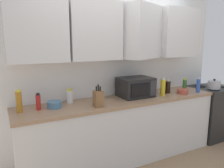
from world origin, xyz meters
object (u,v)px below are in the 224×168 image
Objects in this scene: bottle_white_jar at (70,96)px; knife_block at (98,99)px; bottle_yellow_mustard at (163,87)px; bottle_soy_dark at (168,87)px; stove_range at (211,111)px; bottle_blue_cleaner at (198,85)px; bowl_ceramic_small at (182,91)px; kettle at (214,85)px; bottle_green_oil at (185,85)px; bottle_red_sauce at (38,102)px; microwave at (136,87)px; bowl_mixing_large at (55,104)px; bottle_amber_vinegar at (19,102)px.

knife_block is at bearing -51.56° from bottle_white_jar.
bottle_soy_dark is at bearing 27.21° from bottle_yellow_mustard.
bottle_blue_cleaner is at bearing -164.01° from stove_range.
bowl_ceramic_small is at bearing -172.41° from stove_range.
kettle is (-0.17, -0.14, 0.53)m from stove_range.
bottle_green_oil is at bearing 161.59° from kettle.
bottle_green_oil is at bearing -0.92° from bottle_red_sauce.
bottle_green_oil is at bearing 10.34° from bottle_yellow_mustard.
knife_block is 1.71m from bottle_blue_cleaner.
bottle_white_jar is 0.89× the size of bottle_green_oil.
microwave is 2.10× the size of bottle_blue_cleaner.
knife_block is 0.53m from bowl_mixing_large.
bottle_yellow_mustard reaches higher than bowl_ceramic_small.
microwave is 1.36m from bottle_red_sauce.
bowl_ceramic_small is (1.70, -0.30, -0.05)m from bottle_white_jar.
bottle_yellow_mustard reaches higher than bottle_white_jar.
bottle_red_sauce is at bearing 175.61° from bottle_yellow_mustard.
knife_block is at bearing -176.02° from bottle_yellow_mustard.
bottle_blue_cleaner is 1.07× the size of bottle_soy_dark.
bottle_green_oil is at bearing -2.42° from microwave.
bottle_red_sauce is (-0.67, 0.21, -0.01)m from knife_block.
bottle_red_sauce is (-2.39, 0.23, -0.01)m from bottle_blue_cleaner.
bowl_ceramic_small is (-0.85, -0.11, 0.48)m from stove_range.
microwave is 1.57m from bottle_amber_vinegar.
bottle_yellow_mustard is (-1.21, -0.07, 0.57)m from stove_range.
bottle_red_sauce is 1.13× the size of bowl_mixing_large.
microwave is 0.93m from bottle_green_oil.
bottle_blue_cleaner is (1.71, -0.02, 0.01)m from knife_block.
knife_block is 1.63m from bottle_green_oil.
bottle_soy_dark is at bearing -1.10° from bottle_amber_vinegar.
bowl_mixing_large reaches higher than bowl_ceramic_small.
microwave reaches higher than bottle_white_jar.
bowl_mixing_large is at bearing 174.74° from bowl_ceramic_small.
bottle_green_oil is (1.62, 0.17, -0.01)m from knife_block.
bottle_blue_cleaner is 1.28× the size of bowl_mixing_large.
bowl_ceramic_small is (0.75, -0.18, -0.10)m from microwave.
bottle_red_sauce is at bearing 175.24° from bowl_ceramic_small.
bowl_mixing_large is (0.19, 0.00, -0.06)m from bottle_red_sauce.
bottle_red_sauce is at bearing 179.08° from bottle_green_oil.
bottle_amber_vinegar is (-3.17, 0.06, 0.58)m from stove_range.
bowl_ceramic_small is (1.44, 0.03, -0.07)m from knife_block.
bottle_white_jar is at bearing 16.09° from bottle_red_sauce.
bowl_ceramic_small is at bearing 169.47° from bottle_blue_cleaner.
bowl_ceramic_small is 0.95× the size of bowl_mixing_large.
knife_block is 0.42m from bottle_white_jar.
stove_range is 4.91× the size of bottle_white_jar.
bottle_blue_cleaner is 2.21m from bowl_mixing_large.
knife_block reaches higher than bottle_green_oil.
bottle_amber_vinegar is 1.56× the size of bowl_ceramic_small.
microwave is at bearing 177.65° from stove_range.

